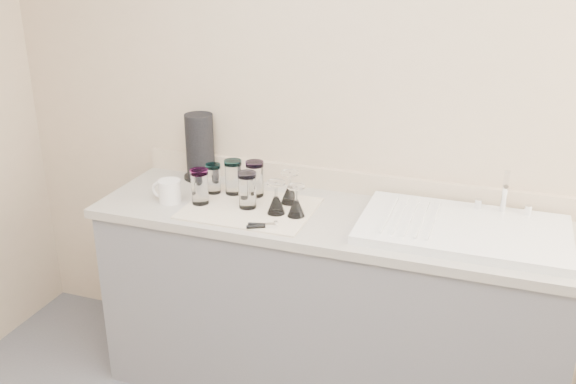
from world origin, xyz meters
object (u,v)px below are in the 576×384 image
at_px(tumbler_cyan, 233,177).
at_px(can_opener, 262,226).
at_px(tumbler_teal, 213,178).
at_px(goblet_front_left, 276,203).
at_px(sink_unit, 464,229).
at_px(goblet_back_left, 290,192).
at_px(white_mug, 169,191).
at_px(paper_towel_roll, 200,147).
at_px(tumbler_magenta, 200,186).
at_px(tumbler_purple, 255,179).
at_px(tumbler_lavender, 247,190).
at_px(goblet_front_right, 296,206).

relative_size(tumbler_cyan, can_opener, 1.30).
height_order(tumbler_teal, goblet_front_left, goblet_front_left).
height_order(sink_unit, tumbler_cyan, sink_unit).
distance_m(goblet_back_left, white_mug, 0.54).
xyz_separation_m(white_mug, paper_towel_roll, (-0.00, 0.32, 0.11)).
xyz_separation_m(sink_unit, paper_towel_roll, (-1.28, 0.22, 0.14)).
bearing_deg(can_opener, goblet_back_left, 86.08).
bearing_deg(white_mug, goblet_front_left, 2.76).
bearing_deg(tumbler_magenta, goblet_back_left, 20.25).
bearing_deg(tumbler_cyan, paper_towel_roll, 147.88).
bearing_deg(tumbler_purple, sink_unit, -4.50).
height_order(sink_unit, tumbler_lavender, sink_unit).
bearing_deg(tumbler_purple, white_mug, -152.25).
bearing_deg(tumbler_magenta, white_mug, -174.16).
height_order(tumbler_teal, white_mug, tumbler_teal).
bearing_deg(paper_towel_roll, tumbler_cyan, -32.12).
bearing_deg(white_mug, tumbler_magenta, 5.84).
distance_m(can_opener, paper_towel_roll, 0.69).
xyz_separation_m(sink_unit, white_mug, (-1.27, -0.11, 0.03)).
distance_m(sink_unit, paper_towel_roll, 1.30).
relative_size(tumbler_purple, can_opener, 1.33).
relative_size(sink_unit, white_mug, 5.85).
bearing_deg(tumbler_teal, can_opener, -38.55).
height_order(goblet_front_left, can_opener, goblet_front_left).
distance_m(tumbler_cyan, can_opener, 0.41).
relative_size(tumbler_cyan, tumbler_lavender, 0.99).
distance_m(tumbler_teal, goblet_back_left, 0.37).
relative_size(goblet_back_left, paper_towel_roll, 0.45).
bearing_deg(can_opener, tumbler_purple, 117.07).
bearing_deg(goblet_front_left, tumbler_magenta, -178.52).
bearing_deg(goblet_back_left, tumbler_lavender, -145.02).
xyz_separation_m(tumbler_cyan, goblet_front_left, (0.26, -0.15, -0.03)).
bearing_deg(tumbler_lavender, tumbler_magenta, -172.67).
distance_m(tumbler_magenta, tumbler_lavender, 0.22).
relative_size(goblet_front_right, white_mug, 0.97).
distance_m(goblet_front_right, can_opener, 0.18).
bearing_deg(tumbler_cyan, tumbler_lavender, -46.28).
relative_size(tumbler_teal, tumbler_purple, 0.85).
relative_size(sink_unit, paper_towel_roll, 2.55).
relative_size(sink_unit, tumbler_lavender, 5.08).
distance_m(sink_unit, white_mug, 1.28).
relative_size(tumbler_lavender, goblet_front_left, 1.13).
bearing_deg(white_mug, goblet_back_left, 16.36).
xyz_separation_m(goblet_front_left, goblet_front_right, (0.09, 0.00, -0.00)).
xyz_separation_m(goblet_front_right, can_opener, (-0.09, -0.15, -0.04)).
bearing_deg(tumbler_lavender, goblet_front_right, -4.37).
height_order(sink_unit, paper_towel_roll, paper_towel_roll).
bearing_deg(sink_unit, white_mug, -175.25).
relative_size(tumbler_teal, goblet_front_right, 1.01).
relative_size(tumbler_cyan, tumbler_magenta, 1.01).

